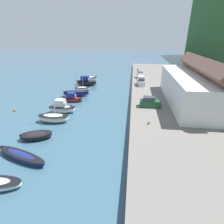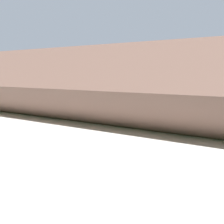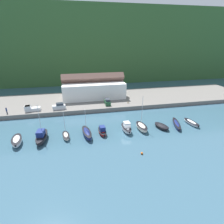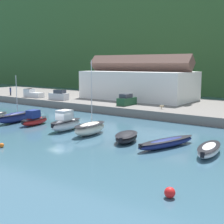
{
  "view_description": "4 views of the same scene",
  "coord_description": "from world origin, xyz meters",
  "px_view_note": "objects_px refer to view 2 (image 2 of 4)",
  "views": [
    {
      "loc": [
        32.4,
        15.47,
        15.17
      ],
      "look_at": [
        2.63,
        11.91,
        1.73
      ],
      "focal_mm": 28.0,
      "sensor_mm": 36.0,
      "label": 1
    },
    {
      "loc": [
        -14.44,
        36.42,
        9.85
      ],
      "look_at": [
        -1.9,
        7.39,
        2.66
      ],
      "focal_mm": 28.0,
      "sensor_mm": 36.0,
      "label": 2
    },
    {
      "loc": [
        -11.85,
        -38.94,
        23.16
      ],
      "look_at": [
        -1.51,
        11.62,
        1.54
      ],
      "focal_mm": 28.0,
      "sensor_mm": 36.0,
      "label": 3
    },
    {
      "loc": [
        30.22,
        -29.06,
        9.14
      ],
      "look_at": [
        1.4,
        10.38,
        1.51
      ],
      "focal_mm": 50.0,
      "sensor_mm": 36.0,
      "label": 4
    }
  ],
  "objects_px": {
    "moored_boat_2": "(191,122)",
    "moored_boat_8": "(60,109)",
    "moored_boat_9": "(46,108)",
    "moored_boat_6": "(97,112)",
    "mooring_buoy_0": "(69,102)",
    "moored_boat_7": "(77,110)",
    "parked_car_1": "(73,133)",
    "dog_on_quay": "(33,128)",
    "moored_boat_5": "(114,112)",
    "moored_boat_3": "(163,118)",
    "mooring_buoy_1": "(127,107)",
    "moored_boat_4": "(143,116)"
  },
  "relations": [
    {
      "from": "dog_on_quay",
      "to": "mooring_buoy_0",
      "type": "xyz_separation_m",
      "value": [
        15.57,
        -29.05,
        -1.5
      ]
    },
    {
      "from": "moored_boat_2",
      "to": "mooring_buoy_0",
      "type": "bearing_deg",
      "value": -26.06
    },
    {
      "from": "moored_boat_5",
      "to": "mooring_buoy_1",
      "type": "xyz_separation_m",
      "value": [
        0.54,
        -10.5,
        -0.81
      ]
    },
    {
      "from": "moored_boat_6",
      "to": "mooring_buoy_0",
      "type": "xyz_separation_m",
      "value": [
        16.85,
        -11.51,
        -0.48
      ]
    },
    {
      "from": "mooring_buoy_1",
      "to": "mooring_buoy_0",
      "type": "bearing_deg",
      "value": -2.73
    },
    {
      "from": "moored_boat_3",
      "to": "moored_boat_5",
      "type": "height_order",
      "value": "moored_boat_3"
    },
    {
      "from": "moored_boat_2",
      "to": "mooring_buoy_1",
      "type": "xyz_separation_m",
      "value": [
        16.41,
        -10.3,
        -0.34
      ]
    },
    {
      "from": "moored_boat_7",
      "to": "moored_boat_8",
      "type": "bearing_deg",
      "value": -11.6
    },
    {
      "from": "moored_boat_8",
      "to": "moored_boat_9",
      "type": "distance_m",
      "value": 4.74
    },
    {
      "from": "moored_boat_8",
      "to": "mooring_buoy_1",
      "type": "relative_size",
      "value": 16.28
    },
    {
      "from": "moored_boat_9",
      "to": "moored_boat_6",
      "type": "bearing_deg",
      "value": 174.09
    },
    {
      "from": "moored_boat_5",
      "to": "mooring_buoy_0",
      "type": "relative_size",
      "value": 7.29
    },
    {
      "from": "moored_boat_5",
      "to": "moored_boat_9",
      "type": "bearing_deg",
      "value": -1.85
    },
    {
      "from": "moored_boat_9",
      "to": "moored_boat_8",
      "type": "bearing_deg",
      "value": 172.35
    },
    {
      "from": "moored_boat_9",
      "to": "dog_on_quay",
      "type": "height_order",
      "value": "dog_on_quay"
    },
    {
      "from": "moored_boat_5",
      "to": "moored_boat_9",
      "type": "xyz_separation_m",
      "value": [
        19.85,
        0.24,
        -0.51
      ]
    },
    {
      "from": "moored_boat_2",
      "to": "moored_boat_8",
      "type": "bearing_deg",
      "value": -8.16
    },
    {
      "from": "moored_boat_2",
      "to": "moored_boat_9",
      "type": "relative_size",
      "value": 1.18
    },
    {
      "from": "moored_boat_8",
      "to": "moored_boat_6",
      "type": "bearing_deg",
      "value": -160.22
    },
    {
      "from": "moored_boat_6",
      "to": "moored_boat_7",
      "type": "distance_m",
      "value": 5.85
    },
    {
      "from": "moored_boat_4",
      "to": "moored_boat_5",
      "type": "xyz_separation_m",
      "value": [
        6.57,
        -0.03,
        0.24
      ]
    },
    {
      "from": "moored_boat_6",
      "to": "mooring_buoy_1",
      "type": "bearing_deg",
      "value": -112.65
    },
    {
      "from": "moored_boat_4",
      "to": "moored_boat_9",
      "type": "distance_m",
      "value": 26.42
    },
    {
      "from": "moored_boat_6",
      "to": "parked_car_1",
      "type": "relative_size",
      "value": 2.27
    },
    {
      "from": "dog_on_quay",
      "to": "moored_boat_6",
      "type": "bearing_deg",
      "value": -3.25
    },
    {
      "from": "moored_boat_8",
      "to": "moored_boat_9",
      "type": "height_order",
      "value": "moored_boat_9"
    },
    {
      "from": "moored_boat_2",
      "to": "moored_boat_8",
      "type": "distance_m",
      "value": 30.99
    },
    {
      "from": "moored_boat_9",
      "to": "mooring_buoy_1",
      "type": "relative_size",
      "value": 11.93
    },
    {
      "from": "moored_boat_2",
      "to": "dog_on_quay",
      "type": "relative_size",
      "value": 8.22
    },
    {
      "from": "parked_car_1",
      "to": "mooring_buoy_0",
      "type": "relative_size",
      "value": 5.48
    },
    {
      "from": "moored_boat_6",
      "to": "moored_boat_7",
      "type": "xyz_separation_m",
      "value": [
        5.84,
        -0.27,
        -0.3
      ]
    },
    {
      "from": "moored_boat_8",
      "to": "mooring_buoy_0",
      "type": "height_order",
      "value": "moored_boat_8"
    },
    {
      "from": "moored_boat_2",
      "to": "parked_car_1",
      "type": "relative_size",
      "value": 1.7
    },
    {
      "from": "moored_boat_6",
      "to": "mooring_buoy_0",
      "type": "height_order",
      "value": "moored_boat_6"
    },
    {
      "from": "moored_boat_5",
      "to": "moored_boat_8",
      "type": "xyz_separation_m",
      "value": [
        15.11,
        0.32,
        -0.55
      ]
    },
    {
      "from": "moored_boat_2",
      "to": "moored_boat_6",
      "type": "height_order",
      "value": "moored_boat_6"
    },
    {
      "from": "moored_boat_3",
      "to": "mooring_buoy_1",
      "type": "distance_m",
      "value": 15.12
    },
    {
      "from": "moored_boat_7",
      "to": "dog_on_quay",
      "type": "bearing_deg",
      "value": 86.17
    },
    {
      "from": "dog_on_quay",
      "to": "moored_boat_7",
      "type": "bearing_deg",
      "value": 15.27
    },
    {
      "from": "mooring_buoy_1",
      "to": "moored_boat_7",
      "type": "bearing_deg",
      "value": 46.78
    },
    {
      "from": "mooring_buoy_1",
      "to": "moored_boat_6",
      "type": "bearing_deg",
      "value": 70.18
    },
    {
      "from": "moored_boat_8",
      "to": "parked_car_1",
      "type": "height_order",
      "value": "parked_car_1"
    },
    {
      "from": "moored_boat_8",
      "to": "mooring_buoy_1",
      "type": "bearing_deg",
      "value": -125.18
    },
    {
      "from": "moored_boat_7",
      "to": "mooring_buoy_0",
      "type": "height_order",
      "value": "moored_boat_7"
    },
    {
      "from": "moored_boat_6",
      "to": "moored_boat_8",
      "type": "bearing_deg",
      "value": -1.26
    },
    {
      "from": "moored_boat_4",
      "to": "moored_boat_5",
      "type": "relative_size",
      "value": 0.91
    },
    {
      "from": "moored_boat_7",
      "to": "parked_car_1",
      "type": "distance_m",
      "value": 22.07
    },
    {
      "from": "mooring_buoy_0",
      "to": "moored_boat_8",
      "type": "bearing_deg",
      "value": 117.23
    },
    {
      "from": "moored_boat_6",
      "to": "dog_on_quay",
      "type": "distance_m",
      "value": 17.61
    },
    {
      "from": "moored_boat_3",
      "to": "parked_car_1",
      "type": "xyz_separation_m",
      "value": [
        8.68,
        18.44,
        1.49
      ]
    }
  ]
}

